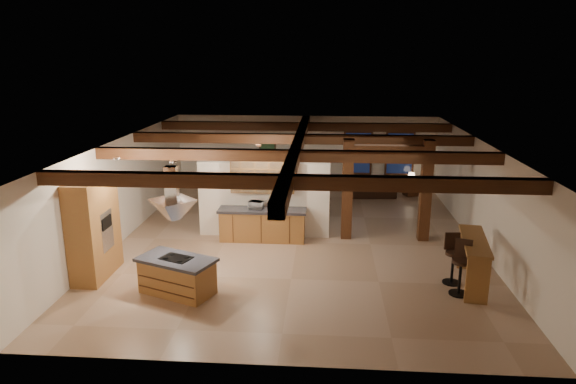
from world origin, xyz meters
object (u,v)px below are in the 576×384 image
Objects in this scene: dining_table at (297,208)px; bar_counter at (473,254)px; kitchen_island at (177,275)px; sofa at (370,190)px.

bar_counter is at bearing -67.42° from dining_table.
kitchen_island is 1.02× the size of sofa.
sofa is 7.73m from bar_counter.
dining_table is at bearing 41.64° from sofa.
sofa is (2.58, 2.73, -0.04)m from dining_table.
bar_counter is (6.66, 0.92, 0.33)m from kitchen_island.
dining_table is at bearing 131.95° from bar_counter.
kitchen_island reaches higher than dining_table.
sofa is (4.94, 8.45, -0.15)m from kitchen_island.
dining_table reaches higher than sofa.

